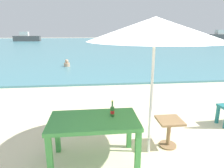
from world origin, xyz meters
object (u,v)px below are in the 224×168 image
(patio_umbrella, at_px, (155,29))
(boat_fishing_trawler, at_px, (222,36))
(swimmer_person, at_px, (67,64))
(picnic_table_green, at_px, (94,125))
(boat_ferry, at_px, (27,38))
(beer_bottle_amber, at_px, (112,111))
(side_table_wood, at_px, (169,129))

(patio_umbrella, xyz_separation_m, boat_fishing_trawler, (27.79, 38.52, -1.26))
(swimmer_person, bearing_deg, picnic_table_green, -80.91)
(picnic_table_green, xyz_separation_m, boat_ferry, (-12.26, 38.15, 0.08))
(boat_ferry, bearing_deg, picnic_table_green, -72.19)
(patio_umbrella, distance_m, boat_fishing_trawler, 47.51)
(beer_bottle_amber, relative_size, patio_umbrella, 0.12)
(patio_umbrella, xyz_separation_m, swimmer_person, (-2.36, 8.58, -1.88))
(side_table_wood, height_order, boat_ferry, boat_ferry)
(patio_umbrella, relative_size, boat_ferry, 0.47)
(picnic_table_green, height_order, beer_bottle_amber, beer_bottle_amber)
(swimmer_person, relative_size, boat_fishing_trawler, 0.07)
(side_table_wood, xyz_separation_m, boat_ferry, (-13.64, 37.86, 0.37))
(side_table_wood, height_order, boat_fishing_trawler, boat_fishing_trawler)
(picnic_table_green, bearing_deg, swimmer_person, 99.09)
(beer_bottle_amber, height_order, side_table_wood, beer_bottle_amber)
(picnic_table_green, relative_size, side_table_wood, 2.59)
(swimmer_person, distance_m, boat_ferry, 31.37)
(side_table_wood, bearing_deg, boat_fishing_trawler, 54.50)
(beer_bottle_amber, distance_m, side_table_wood, 1.20)
(picnic_table_green, bearing_deg, patio_umbrella, 8.92)
(picnic_table_green, distance_m, swimmer_person, 8.85)
(picnic_table_green, xyz_separation_m, boat_fishing_trawler, (28.75, 38.67, 0.21))
(beer_bottle_amber, height_order, boat_ferry, boat_ferry)
(beer_bottle_amber, height_order, boat_fishing_trawler, boat_fishing_trawler)
(picnic_table_green, distance_m, patio_umbrella, 1.76)
(picnic_table_green, xyz_separation_m, side_table_wood, (1.38, 0.30, -0.30))
(beer_bottle_amber, bearing_deg, side_table_wood, 11.50)
(picnic_table_green, height_order, swimmer_person, picnic_table_green)
(patio_umbrella, bearing_deg, boat_ferry, 109.18)
(side_table_wood, relative_size, swimmer_person, 1.32)
(beer_bottle_amber, distance_m, boat_ferry, 40.09)
(patio_umbrella, distance_m, side_table_wood, 1.82)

